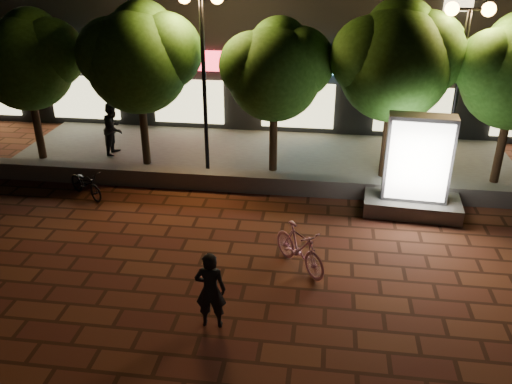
% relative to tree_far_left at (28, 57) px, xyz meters
% --- Properties ---
extents(ground, '(80.00, 80.00, 0.00)m').
position_rel_tree_far_left_xyz_m(ground, '(6.95, -5.46, -3.29)').
color(ground, brown).
rests_on(ground, ground).
extents(retaining_wall, '(16.00, 0.45, 0.50)m').
position_rel_tree_far_left_xyz_m(retaining_wall, '(6.95, -1.46, -3.04)').
color(retaining_wall, slate).
rests_on(retaining_wall, ground).
extents(sidewalk, '(16.00, 5.00, 0.08)m').
position_rel_tree_far_left_xyz_m(sidewalk, '(6.95, 1.04, -3.25)').
color(sidewalk, slate).
rests_on(sidewalk, ground).
extents(tree_far_left, '(3.36, 2.80, 4.63)m').
position_rel_tree_far_left_xyz_m(tree_far_left, '(0.00, 0.00, 0.00)').
color(tree_far_left, '#332213').
rests_on(tree_far_left, sidewalk).
extents(tree_left, '(3.60, 3.00, 4.89)m').
position_rel_tree_far_left_xyz_m(tree_left, '(3.50, 0.00, 0.15)').
color(tree_left, '#332213').
rests_on(tree_left, sidewalk).
extents(tree_mid, '(3.24, 2.70, 4.50)m').
position_rel_tree_far_left_xyz_m(tree_mid, '(7.50, -0.00, -0.08)').
color(tree_mid, '#332213').
rests_on(tree_mid, sidewalk).
extents(tree_right, '(3.72, 3.10, 5.07)m').
position_rel_tree_far_left_xyz_m(tree_right, '(10.80, 0.00, 0.27)').
color(tree_right, '#332213').
rests_on(tree_right, sidewalk).
extents(street_lamp_left, '(1.26, 0.36, 5.18)m').
position_rel_tree_far_left_xyz_m(street_lamp_left, '(5.45, -0.26, 0.74)').
color(street_lamp_left, black).
rests_on(street_lamp_left, sidewalk).
extents(street_lamp_right, '(1.26, 0.36, 4.98)m').
position_rel_tree_far_left_xyz_m(street_lamp_right, '(12.45, -0.26, 0.60)').
color(street_lamp_right, black).
rests_on(street_lamp_right, sidewalk).
extents(ad_kiosk, '(2.52, 1.40, 2.64)m').
position_rel_tree_far_left_xyz_m(ad_kiosk, '(11.32, -2.22, -2.23)').
color(ad_kiosk, slate).
rests_on(ad_kiosk, ground).
extents(scooter_pink, '(1.45, 1.58, 1.01)m').
position_rel_tree_far_left_xyz_m(scooter_pink, '(8.57, -5.24, -2.79)').
color(scooter_pink, '#F89FC7').
rests_on(scooter_pink, ground).
extents(rider, '(0.58, 0.40, 1.55)m').
position_rel_tree_far_left_xyz_m(rider, '(7.09, -7.36, -2.52)').
color(rider, black).
rests_on(rider, ground).
extents(scooter_parked, '(1.52, 1.28, 0.78)m').
position_rel_tree_far_left_xyz_m(scooter_parked, '(2.51, -2.46, -2.90)').
color(scooter_parked, black).
rests_on(scooter_parked, ground).
extents(pedestrian, '(0.67, 0.85, 1.71)m').
position_rel_tree_far_left_xyz_m(pedestrian, '(2.17, 0.62, -2.36)').
color(pedestrian, black).
rests_on(pedestrian, sidewalk).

